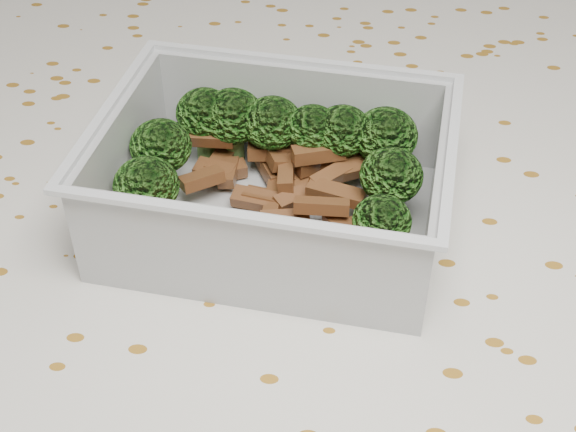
{
  "coord_description": "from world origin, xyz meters",
  "views": [
    {
      "loc": [
        0.02,
        -0.33,
        1.06
      ],
      "look_at": [
        -0.01,
        -0.0,
        0.78
      ],
      "focal_mm": 50.0,
      "sensor_mm": 36.0,
      "label": 1
    }
  ],
  "objects": [
    {
      "name": "sausage",
      "position": [
        -0.02,
        -0.02,
        0.78
      ],
      "size": [
        0.17,
        0.04,
        0.03
      ],
      "color": "#B4512A",
      "rests_on": "lunch_container"
    },
    {
      "name": "dining_table",
      "position": [
        0.0,
        0.0,
        0.67
      ],
      "size": [
        1.4,
        0.9,
        0.75
      ],
      "color": "brown",
      "rests_on": "ground"
    },
    {
      "name": "tablecloth",
      "position": [
        0.0,
        0.0,
        0.72
      ],
      "size": [
        1.46,
        0.96,
        0.19
      ],
      "color": "silver",
      "rests_on": "dining_table"
    },
    {
      "name": "broccoli_florets",
      "position": [
        -0.02,
        0.04,
        0.79
      ],
      "size": [
        0.17,
        0.12,
        0.05
      ],
      "color": "#608C3F",
      "rests_on": "lunch_container"
    },
    {
      "name": "meat_pile",
      "position": [
        -0.01,
        0.04,
        0.77
      ],
      "size": [
        0.12,
        0.09,
        0.03
      ],
      "color": "brown",
      "rests_on": "lunch_container"
    },
    {
      "name": "lunch_container",
      "position": [
        -0.02,
        0.02,
        0.78
      ],
      "size": [
        0.21,
        0.17,
        0.07
      ],
      "color": "silver",
      "rests_on": "tablecloth"
    }
  ]
}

